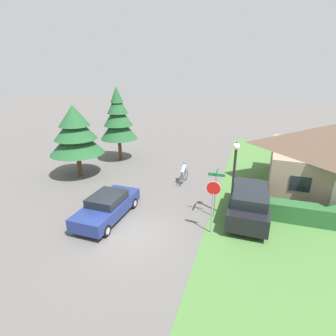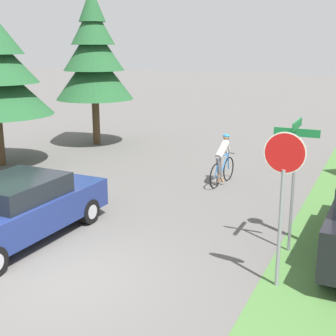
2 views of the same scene
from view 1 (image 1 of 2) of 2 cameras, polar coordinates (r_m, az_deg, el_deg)
ground_plane at (r=13.66m, az=-8.16°, el=-13.98°), size 140.00×140.00×0.00m
cottage_house at (r=20.40m, az=32.31°, el=2.13°), size 8.55×8.29×4.71m
hedge_row at (r=16.25m, az=32.08°, el=-9.14°), size 10.19×0.90×1.03m
sedan_left_lane at (r=14.85m, az=-13.06°, el=-8.19°), size 1.93×4.52×1.40m
cyclist at (r=18.97m, az=3.35°, el=-1.18°), size 0.44×1.76×1.57m
parked_suv_right at (r=15.10m, az=17.28°, el=-7.17°), size 2.13×4.87×1.79m
stop_sign at (r=12.82m, az=9.76°, el=-6.28°), size 0.71×0.07×2.80m
street_lamp at (r=14.07m, az=14.25°, el=-0.18°), size 0.36×0.36×4.34m
street_name_sign at (r=14.29m, az=10.35°, el=-3.76°), size 0.90×0.90×2.76m
conifer_tall_near at (r=20.77m, az=-19.50°, el=7.17°), size 4.02×4.02×5.44m
conifer_tall_far at (r=23.92m, az=-10.82°, el=10.42°), size 3.28×3.28×6.55m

